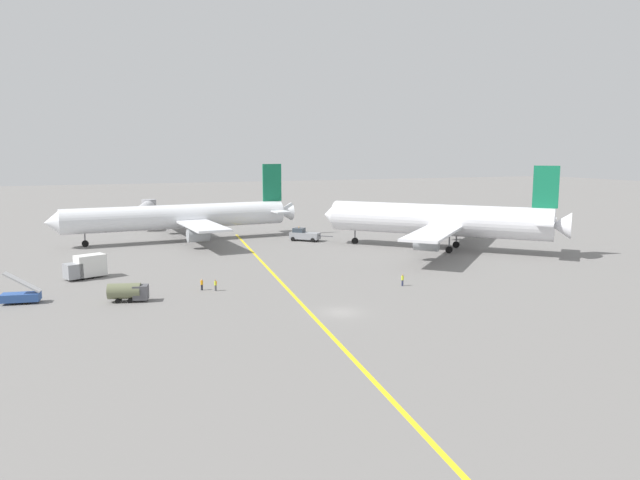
{
  "coord_description": "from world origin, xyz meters",
  "views": [
    {
      "loc": [
        -27.46,
        -63.19,
        18.97
      ],
      "look_at": [
        9.13,
        29.98,
        4.0
      ],
      "focal_mm": 33.61,
      "sensor_mm": 36.0,
      "label": 1
    }
  ],
  "objects": [
    {
      "name": "ground_crew_marshaller_foreground",
      "position": [
        13.71,
        9.68,
        0.86
      ],
      "size": [
        0.36,
        0.36,
        1.66
      ],
      "color": "#2D3351",
      "rests_on": "ground"
    },
    {
      "name": "ground_crew_wing_walker_right",
      "position": [
        -11.57,
        16.32,
        0.81
      ],
      "size": [
        0.36,
        0.49,
        1.56
      ],
      "color": "#4C4C51",
      "rests_on": "ground"
    },
    {
      "name": "gse_fuel_bowser_stubby",
      "position": [
        -23.01,
        14.44,
        1.33
      ],
      "size": [
        5.21,
        3.03,
        2.4
      ],
      "color": "#666B4C",
      "rests_on": "ground"
    },
    {
      "name": "ground_crew_ramp_agent_by_cones",
      "position": [
        -13.24,
        17.42,
        0.81
      ],
      "size": [
        0.36,
        0.47,
        1.56
      ],
      "color": "black",
      "rests_on": "ground"
    },
    {
      "name": "jet_bridge",
      "position": [
        -13.42,
        94.61,
        4.21
      ],
      "size": [
        7.89,
        23.47,
        5.99
      ],
      "color": "#B7B7BC",
      "rests_on": "ground"
    },
    {
      "name": "airliner_at_gate_left",
      "position": [
        -8.98,
        64.84,
        5.06
      ],
      "size": [
        51.93,
        42.28,
        16.03
      ],
      "color": "white",
      "rests_on": "ground"
    },
    {
      "name": "ground_plane",
      "position": [
        0.0,
        0.0,
        0.0
      ],
      "size": [
        600.0,
        600.0,
        0.0
      ],
      "primitive_type": "plane",
      "color": "slate"
    },
    {
      "name": "taxiway_stripe",
      "position": [
        -2.52,
        10.0,
        0.0
      ],
      "size": [
        13.83,
        119.31,
        0.01
      ],
      "primitive_type": "cube",
      "rotation": [
        0.0,
        0.0,
        -0.11
      ],
      "color": "yellow",
      "rests_on": "ground"
    },
    {
      "name": "gse_catering_truck_tall",
      "position": [
        -27.98,
        31.46,
        1.76
      ],
      "size": [
        6.31,
        4.45,
        3.5
      ],
      "color": "gray",
      "rests_on": "ground"
    },
    {
      "name": "pushback_tug",
      "position": [
        15.33,
        54.99,
        1.28
      ],
      "size": [
        7.95,
        7.35,
        3.01
      ],
      "color": "gray",
      "rests_on": "ground"
    },
    {
      "name": "airliner_being_pushed",
      "position": [
        35.73,
        34.88,
        5.69
      ],
      "size": [
        38.88,
        38.89,
        16.34
      ],
      "color": "silver",
      "rests_on": "ground"
    },
    {
      "name": "gse_stair_truck_yellow",
      "position": [
        -35.65,
        18.51,
        1.03
      ],
      "size": [
        4.84,
        2.67,
        4.06
      ],
      "color": "#2D5199",
      "rests_on": "ground"
    }
  ]
}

